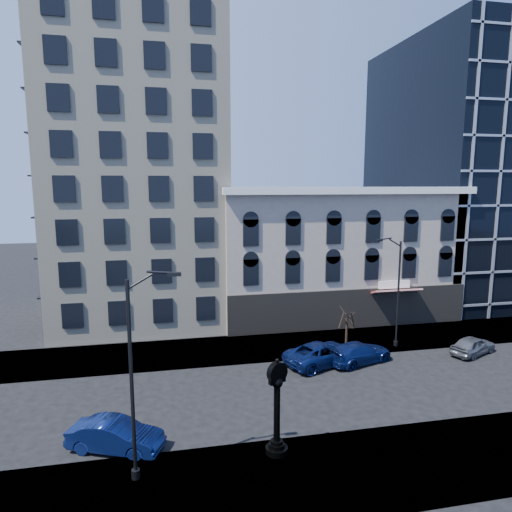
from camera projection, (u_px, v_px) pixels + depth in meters
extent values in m
plane|color=black|center=(237.00, 398.00, 27.52)|extent=(160.00, 160.00, 0.00)
cube|color=gray|center=(220.00, 350.00, 35.24)|extent=(160.00, 6.00, 0.12)
cube|color=gray|center=(267.00, 481.00, 19.78)|extent=(160.00, 6.00, 0.12)
cube|color=beige|center=(137.00, 115.00, 41.67)|extent=(15.00, 15.00, 38.00)
cube|color=#A99C8B|center=(331.00, 254.00, 44.44)|extent=(22.00, 10.00, 12.00)
cube|color=white|center=(356.00, 191.00, 38.43)|extent=(22.60, 0.80, 0.60)
cube|color=black|center=(351.00, 309.00, 40.22)|extent=(22.00, 0.30, 3.60)
cube|color=maroon|center=(396.00, 291.00, 40.24)|extent=(4.50, 1.18, 0.55)
cube|color=black|center=(483.00, 173.00, 52.01)|extent=(20.00, 20.00, 28.00)
cylinder|color=black|center=(277.00, 450.00, 21.73)|extent=(1.07, 1.07, 0.29)
cylinder|color=black|center=(277.00, 445.00, 21.69)|extent=(0.78, 0.78, 0.19)
cylinder|color=black|center=(277.00, 442.00, 21.66)|extent=(0.58, 0.58, 0.16)
cylinder|color=black|center=(277.00, 413.00, 21.42)|extent=(0.31, 0.31, 2.82)
sphere|color=black|center=(277.00, 382.00, 21.18)|extent=(0.55, 0.55, 0.55)
cube|color=black|center=(277.00, 380.00, 21.17)|extent=(0.89, 0.56, 0.24)
cylinder|color=black|center=(277.00, 372.00, 21.11)|extent=(1.05, 0.70, 1.01)
cylinder|color=white|center=(278.00, 374.00, 20.95)|extent=(0.79, 0.37, 0.86)
cylinder|color=white|center=(276.00, 371.00, 21.27)|extent=(0.79, 0.37, 0.86)
sphere|color=black|center=(277.00, 360.00, 21.01)|extent=(0.19, 0.19, 0.19)
cylinder|color=black|center=(132.00, 383.00, 19.16)|extent=(0.16, 0.16, 8.85)
cylinder|color=black|center=(136.00, 474.00, 19.83)|extent=(0.37, 0.37, 0.41)
cube|color=black|center=(176.00, 274.00, 18.77)|extent=(0.57, 0.24, 0.14)
cylinder|color=black|center=(398.00, 294.00, 35.38)|extent=(0.15, 0.15, 8.32)
cylinder|color=black|center=(396.00, 343.00, 36.01)|extent=(0.35, 0.35, 0.39)
cube|color=black|center=(380.00, 240.00, 34.17)|extent=(0.55, 0.26, 0.14)
cylinder|color=black|center=(346.00, 333.00, 35.52)|extent=(0.19, 0.19, 2.33)
imported|color=#0C194C|center=(116.00, 436.00, 22.04)|extent=(4.88, 3.23, 1.52)
imported|color=#0C194C|center=(322.00, 354.00, 32.52)|extent=(6.33, 4.50, 1.60)
imported|color=#0C194C|center=(359.00, 353.00, 32.83)|extent=(5.57, 3.62, 1.50)
imported|color=#595B60|center=(473.00, 345.00, 34.44)|extent=(4.44, 3.18, 1.41)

